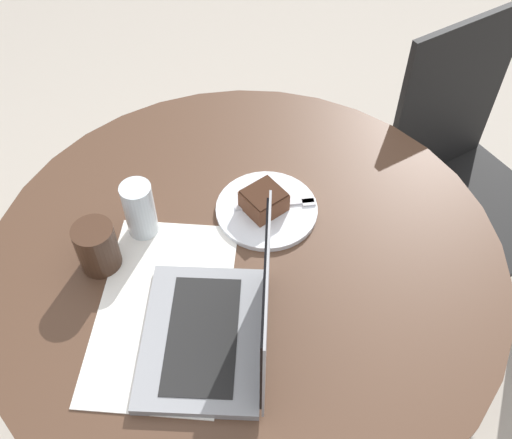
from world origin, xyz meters
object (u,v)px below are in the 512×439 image
(chair, at_px, (461,184))
(laptop, at_px, (220,327))
(plate, at_px, (267,210))
(coffee_glass, at_px, (97,247))

(chair, bearing_deg, laptop, 13.80)
(plate, height_order, laptop, laptop)
(chair, xyz_separation_m, plate, (0.44, -0.51, 0.30))
(plate, xyz_separation_m, coffee_glass, (0.19, -0.31, 0.05))
(chair, distance_m, plate, 0.74)
(laptop, bearing_deg, coffee_glass, 57.46)
(chair, height_order, coffee_glass, chair)
(laptop, bearing_deg, plate, -12.98)
(coffee_glass, bearing_deg, laptop, 63.77)
(coffee_glass, bearing_deg, plate, 121.31)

